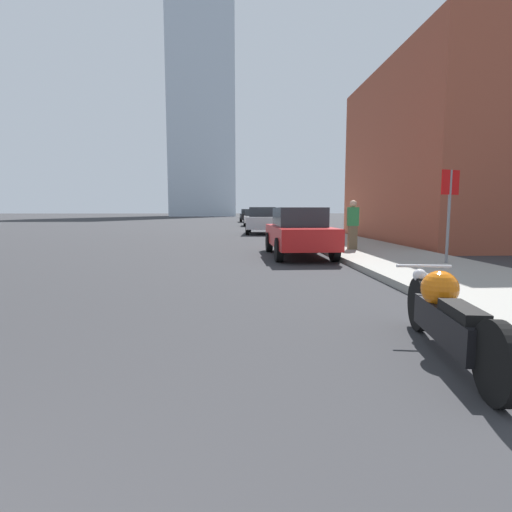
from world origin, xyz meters
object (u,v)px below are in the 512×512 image
object	(u,v)px
motorcycle	(447,316)
parked_car_white	(253,218)
pedestrian	(353,224)
parked_car_red	(299,231)
parked_car_silver	(263,220)
stop_sign	(450,200)
parked_car_black	(247,216)

from	to	relation	value
motorcycle	parked_car_white	distance (m)	33.83
parked_car_white	pedestrian	bearing A→B (deg)	-83.60
motorcycle	parked_car_red	xyz separation A→B (m)	(-0.05, 8.81, 0.38)
parked_car_white	pedestrian	world-z (taller)	pedestrian
parked_car_white	pedestrian	size ratio (longest dim) A/B	2.72
parked_car_silver	stop_sign	xyz separation A→B (m)	(3.49, -15.44, 0.87)
motorcycle	stop_sign	size ratio (longest dim) A/B	1.10
pedestrian	parked_car_black	bearing A→B (deg)	93.55
parked_car_black	stop_sign	distance (m)	40.67
motorcycle	parked_car_white	size ratio (longest dim) A/B	0.56
parked_car_white	parked_car_red	bearing A→B (deg)	-88.15
parked_car_silver	pedestrian	world-z (taller)	pedestrian
parked_car_white	stop_sign	size ratio (longest dim) A/B	1.96
parked_car_red	parked_car_silver	bearing A→B (deg)	90.36
pedestrian	parked_car_silver	bearing A→B (deg)	100.38
parked_car_silver	parked_car_white	distance (m)	12.50
parked_car_black	parked_car_white	bearing A→B (deg)	-90.75
parked_car_black	pedestrian	size ratio (longest dim) A/B	2.71
parked_car_red	parked_car_silver	distance (m)	12.51
parked_car_black	stop_sign	size ratio (longest dim) A/B	1.94
parked_car_red	parked_car_black	xyz separation A→B (m)	(-0.35, 37.57, 0.02)
parked_car_black	parked_car_red	bearing A→B (deg)	-90.81
stop_sign	pedestrian	world-z (taller)	stop_sign
motorcycle	stop_sign	xyz separation A→B (m)	(3.21, 5.88, 1.30)
pedestrian	motorcycle	bearing A→B (deg)	-101.29
parked_car_silver	parked_car_white	xyz separation A→B (m)	(0.02, 12.50, -0.06)
parked_car_silver	motorcycle	bearing A→B (deg)	-84.36
motorcycle	parked_car_black	xyz separation A→B (m)	(-0.40, 46.38, 0.40)
stop_sign	parked_car_white	bearing A→B (deg)	97.10
motorcycle	parked_car_red	distance (m)	8.82
parked_car_black	parked_car_silver	bearing A→B (deg)	-91.08
motorcycle	parked_car_white	world-z (taller)	parked_car_white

